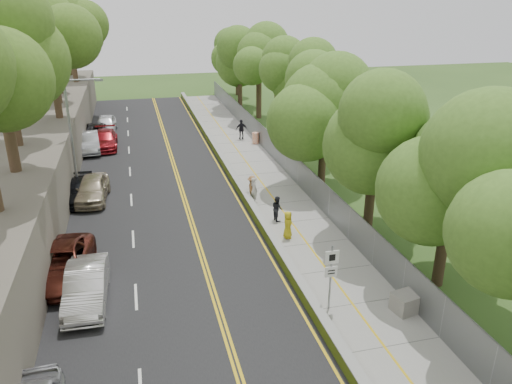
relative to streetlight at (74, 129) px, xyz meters
The scene contains 25 objects.
ground 18.08m from the streetlight, 53.23° to the right, with size 140.00×140.00×0.00m, color #33511E.
road 6.93m from the streetlight, 11.17° to the left, with size 11.20×66.00×0.04m, color black.
sidewalk 13.84m from the streetlight, ahead, with size 4.20×66.00×0.05m, color gray.
jersey_barrier 11.60m from the streetlight, ahead, with size 0.42×66.00×0.60m, color #93CC15.
rock_embankment 4.15m from the streetlight, 161.78° to the left, with size 5.00×66.00×4.00m, color #595147.
chainlink_fence 15.58m from the streetlight, ahead, with size 0.04×66.00×2.00m, color slate.
trees_embankment 6.46m from the streetlight, 158.49° to the left, with size 6.40×66.00×13.00m, color #4F7623, non-canonical shape.
trees_fenceside 17.65m from the streetlight, ahead, with size 7.00×66.00×14.00m, color #528129, non-canonical shape.
streetlight is the anchor object (origin of this frame).
signpost 20.72m from the streetlight, 55.92° to the right, with size 0.62×0.09×3.10m.
construction_barrel 17.94m from the streetlight, 32.31° to the left, with size 0.63×0.63×1.03m, color orange.
concrete_block 23.65m from the streetlight, 50.64° to the right, with size 1.26×0.95×0.84m, color slate.
car_1 14.44m from the streetlight, 85.17° to the right, with size 1.71×4.91×1.62m, color silver.
car_2 12.01m from the streetlight, 90.69° to the right, with size 2.60×5.63×1.56m, color #572117.
car_3 4.13m from the streetlight, 96.29° to the right, with size 1.87×4.60×1.33m, color black.
car_4 4.12m from the streetlight, 60.83° to the right, with size 1.94×4.83×1.65m, color tan.
car_5 11.12m from the streetlight, 90.75° to the left, with size 1.77×5.07×1.67m, color #A6A8AD.
car_6 14.85m from the streetlight, 88.66° to the left, with size 2.41×5.24×1.45m, color black.
car_7 11.90m from the streetlight, 83.71° to the left, with size 2.16×5.32×1.54m, color maroon.
car_8 17.44m from the streetlight, 86.03° to the left, with size 1.96×4.88×1.66m, color silver.
painter_0 15.92m from the streetlight, 40.18° to the right, with size 0.78×0.51×1.60m, color gold.
painter_1 12.63m from the streetlight, 21.76° to the right, with size 0.64×0.42×1.76m, color beige.
painter_2 14.60m from the streetlight, 32.31° to the right, with size 0.76×0.59×1.55m, color black.
painter_3 12.46m from the streetlight, 19.30° to the right, with size 1.08×0.62×1.67m, color #946337.
person_far 18.10m from the streetlight, 38.73° to the left, with size 1.11×0.46×1.90m, color black.
Camera 1 is at (-6.60, -20.27, 12.93)m, focal length 35.00 mm.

